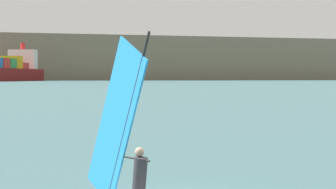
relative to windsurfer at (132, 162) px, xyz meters
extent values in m
cylinder|color=black|center=(-0.02, 0.15, 1.08)|extent=(0.28, 1.98, 3.99)
cube|color=#268CD8|center=(-0.08, 0.75, 0.90)|extent=(0.38, 2.98, 4.22)
cylinder|color=black|center=(0.01, -0.12, 0.10)|extent=(0.19, 1.37, 0.04)
cylinder|color=#2D2D33|center=(0.04, -0.36, -0.38)|extent=(0.37, 0.50, 1.10)
sphere|color=tan|center=(0.04, -0.36, 0.27)|extent=(0.22, 0.22, 0.22)
cube|color=maroon|center=(159.47, 626.37, 4.08)|extent=(105.09, 147.59, 10.20)
cube|color=silver|center=(189.75, 676.65, 18.00)|extent=(27.08, 23.16, 17.64)
cylinder|color=red|center=(189.75, 676.65, 29.82)|extent=(4.00, 4.00, 6.00)
cube|color=red|center=(170.36, 644.46, 11.78)|extent=(31.74, 28.53, 5.20)
cube|color=gold|center=(160.48, 628.06, 14.38)|extent=(31.74, 28.53, 10.40)
camera|label=1|loc=(-7.51, -17.16, 2.02)|focal=84.65mm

